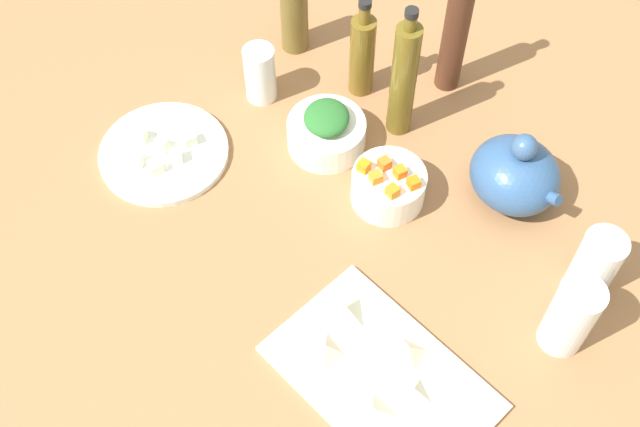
{
  "coord_description": "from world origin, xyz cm",
  "views": [
    {
      "loc": [
        56.27,
        -45.03,
        114.7
      ],
      "look_at": [
        0.0,
        0.0,
        8.0
      ],
      "focal_mm": 44.92,
      "sensor_mm": 36.0,
      "label": 1
    }
  ],
  "objects_px": {
    "bowl_greens": "(326,134)",
    "bottle_1": "(294,12)",
    "teapot": "(515,174)",
    "plate_tofu": "(164,153)",
    "drinking_glass_2": "(260,74)",
    "bowl_carrots": "(388,187)",
    "bottle_2": "(455,35)",
    "bottle_3": "(404,79)",
    "drinking_glass_1": "(596,263)",
    "bottle_0": "(362,54)",
    "cutting_board": "(381,377)",
    "drinking_glass_0": "(571,316)"
  },
  "relations": [
    {
      "from": "bottle_1",
      "to": "drinking_glass_0",
      "type": "height_order",
      "value": "bottle_1"
    },
    {
      "from": "drinking_glass_2",
      "to": "drinking_glass_0",
      "type": "bearing_deg",
      "value": 4.94
    },
    {
      "from": "plate_tofu",
      "to": "bottle_3",
      "type": "height_order",
      "value": "bottle_3"
    },
    {
      "from": "teapot",
      "to": "bottle_1",
      "type": "distance_m",
      "value": 0.52
    },
    {
      "from": "bottle_0",
      "to": "bottle_2",
      "type": "distance_m",
      "value": 0.17
    },
    {
      "from": "cutting_board",
      "to": "teapot",
      "type": "distance_m",
      "value": 0.41
    },
    {
      "from": "plate_tofu",
      "to": "drinking_glass_1",
      "type": "xyz_separation_m",
      "value": [
        0.64,
        0.38,
        0.05
      ]
    },
    {
      "from": "bottle_1",
      "to": "bowl_greens",
      "type": "bearing_deg",
      "value": -25.19
    },
    {
      "from": "bottle_0",
      "to": "drinking_glass_0",
      "type": "distance_m",
      "value": 0.59
    },
    {
      "from": "bottle_1",
      "to": "bottle_3",
      "type": "bearing_deg",
      "value": 3.8
    },
    {
      "from": "teapot",
      "to": "drinking_glass_1",
      "type": "relative_size",
      "value": 1.41
    },
    {
      "from": "drinking_glass_0",
      "to": "drinking_glass_2",
      "type": "relative_size",
      "value": 1.28
    },
    {
      "from": "bottle_1",
      "to": "bottle_3",
      "type": "distance_m",
      "value": 0.28
    },
    {
      "from": "bottle_2",
      "to": "drinking_glass_2",
      "type": "relative_size",
      "value": 2.49
    },
    {
      "from": "bottle_2",
      "to": "drinking_glass_1",
      "type": "height_order",
      "value": "bottle_2"
    },
    {
      "from": "cutting_board",
      "to": "plate_tofu",
      "type": "bearing_deg",
      "value": -177.61
    },
    {
      "from": "bowl_carrots",
      "to": "bottle_0",
      "type": "height_order",
      "value": "bottle_0"
    },
    {
      "from": "drinking_glass_2",
      "to": "bowl_greens",
      "type": "bearing_deg",
      "value": 6.91
    },
    {
      "from": "bowl_carrots",
      "to": "teapot",
      "type": "distance_m",
      "value": 0.21
    },
    {
      "from": "bowl_greens",
      "to": "bottle_1",
      "type": "height_order",
      "value": "bottle_1"
    },
    {
      "from": "bowl_greens",
      "to": "drinking_glass_2",
      "type": "height_order",
      "value": "drinking_glass_2"
    },
    {
      "from": "cutting_board",
      "to": "bowl_greens",
      "type": "relative_size",
      "value": 2.35
    },
    {
      "from": "plate_tofu",
      "to": "bottle_2",
      "type": "relative_size",
      "value": 0.81
    },
    {
      "from": "bottle_0",
      "to": "drinking_glass_1",
      "type": "height_order",
      "value": "bottle_0"
    },
    {
      "from": "bowl_carrots",
      "to": "drinking_glass_0",
      "type": "relative_size",
      "value": 0.86
    },
    {
      "from": "drinking_glass_0",
      "to": "bottle_0",
      "type": "bearing_deg",
      "value": 170.6
    },
    {
      "from": "bowl_greens",
      "to": "drinking_glass_1",
      "type": "distance_m",
      "value": 0.5
    },
    {
      "from": "bowl_greens",
      "to": "teapot",
      "type": "distance_m",
      "value": 0.33
    },
    {
      "from": "bottle_0",
      "to": "drinking_glass_1",
      "type": "bearing_deg",
      "value": 0.98
    },
    {
      "from": "bottle_1",
      "to": "drinking_glass_1",
      "type": "distance_m",
      "value": 0.71
    },
    {
      "from": "drinking_glass_1",
      "to": "plate_tofu",
      "type": "bearing_deg",
      "value": -148.93
    },
    {
      "from": "drinking_glass_1",
      "to": "bowl_carrots",
      "type": "bearing_deg",
      "value": -156.98
    },
    {
      "from": "plate_tofu",
      "to": "bowl_carrots",
      "type": "relative_size",
      "value": 1.83
    },
    {
      "from": "cutting_board",
      "to": "bottle_2",
      "type": "relative_size",
      "value": 1.15
    },
    {
      "from": "bottle_2",
      "to": "drinking_glass_2",
      "type": "xyz_separation_m",
      "value": [
        -0.19,
        -0.29,
        -0.06
      ]
    },
    {
      "from": "bowl_carrots",
      "to": "bottle_2",
      "type": "relative_size",
      "value": 0.44
    },
    {
      "from": "plate_tofu",
      "to": "bottle_1",
      "type": "relative_size",
      "value": 1.14
    },
    {
      "from": "cutting_board",
      "to": "drinking_glass_2",
      "type": "height_order",
      "value": "drinking_glass_2"
    },
    {
      "from": "plate_tofu",
      "to": "drinking_glass_2",
      "type": "xyz_separation_m",
      "value": [
        -0.01,
        0.22,
        0.05
      ]
    },
    {
      "from": "bottle_0",
      "to": "bottle_2",
      "type": "bearing_deg",
      "value": 56.1
    },
    {
      "from": "bowl_carrots",
      "to": "drinking_glass_2",
      "type": "distance_m",
      "value": 0.33
    },
    {
      "from": "cutting_board",
      "to": "drinking_glass_1",
      "type": "relative_size",
      "value": 2.69
    },
    {
      "from": "plate_tofu",
      "to": "bowl_carrots",
      "type": "xyz_separation_m",
      "value": [
        0.32,
        0.25,
        0.03
      ]
    },
    {
      "from": "plate_tofu",
      "to": "bowl_greens",
      "type": "height_order",
      "value": "bowl_greens"
    },
    {
      "from": "teapot",
      "to": "bottle_3",
      "type": "xyz_separation_m",
      "value": [
        -0.23,
        -0.05,
        0.06
      ]
    },
    {
      "from": "cutting_board",
      "to": "bottle_1",
      "type": "relative_size",
      "value": 1.62
    },
    {
      "from": "plate_tofu",
      "to": "bottle_1",
      "type": "distance_m",
      "value": 0.37
    },
    {
      "from": "bowl_greens",
      "to": "bowl_carrots",
      "type": "height_order",
      "value": "bowl_carrots"
    },
    {
      "from": "bottle_3",
      "to": "bowl_greens",
      "type": "bearing_deg",
      "value": -110.9
    },
    {
      "from": "cutting_board",
      "to": "drinking_glass_2",
      "type": "xyz_separation_m",
      "value": [
        -0.56,
        0.2,
        0.05
      ]
    }
  ]
}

